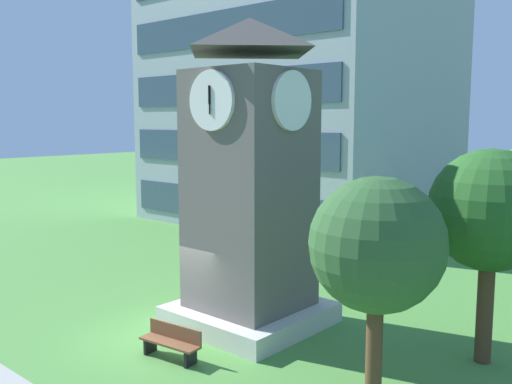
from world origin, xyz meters
TOP-DOWN VIEW (x-y plane):
  - ground_plane at (0.00, 0.00)m, footprint 160.00×160.00m
  - office_building at (-9.06, 19.14)m, footprint 16.22×13.91m
  - clock_tower at (1.27, 2.77)m, footprint 4.10×4.10m
  - park_bench at (1.42, -0.53)m, footprint 1.85×0.70m
  - tree_streetside at (6.58, 0.99)m, footprint 3.01×3.01m
  - tree_near_tower at (7.70, 4.71)m, footprint 3.12×3.12m

SIDE VIEW (x-z plane):
  - ground_plane at x=0.00m, z-range 0.00..0.00m
  - park_bench at x=1.42m, z-range 0.02..0.90m
  - tree_streetside at x=6.58m, z-range 1.01..6.11m
  - tree_near_tower at x=7.70m, z-range 1.19..6.77m
  - clock_tower at x=1.27m, z-range -0.53..8.70m
  - office_building at x=-9.06m, z-range 0.00..22.40m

